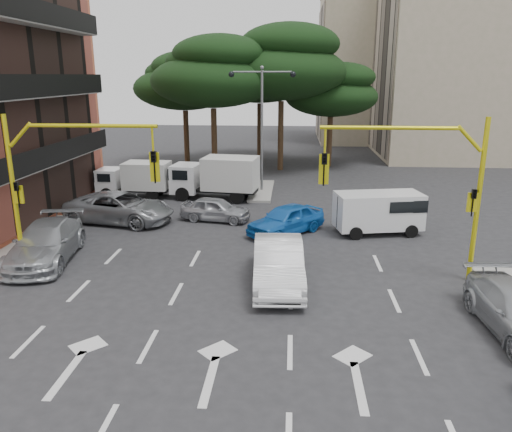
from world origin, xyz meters
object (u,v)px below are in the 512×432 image
at_px(car_white_hatch, 278,263).
at_px(car_silver_wagon, 46,243).
at_px(car_silver_cross_a, 120,208).
at_px(box_truck_b, 215,178).
at_px(signal_mast_right, 429,177).
at_px(car_silver_cross_b, 216,209).
at_px(car_blue_compact, 286,219).
at_px(van_white, 378,213).
at_px(street_lamp_center, 262,107).
at_px(box_truck_a, 135,180).
at_px(signal_mast_left, 57,172).

xyz_separation_m(car_white_hatch, car_silver_wagon, (-9.53, 1.71, -0.04)).
relative_size(car_silver_cross_a, box_truck_b, 1.05).
relative_size(signal_mast_right, car_silver_cross_b, 1.65).
relative_size(car_white_hatch, car_blue_compact, 1.20).
bearing_deg(car_blue_compact, signal_mast_right, -1.80).
bearing_deg(van_white, box_truck_b, -136.61).
distance_m(street_lamp_center, box_truck_a, 9.14).
xyz_separation_m(van_white, box_truck_b, (-8.81, 6.30, 0.30)).
bearing_deg(box_truck_a, signal_mast_right, -127.48).
relative_size(car_silver_wagon, box_truck_b, 1.01).
distance_m(car_silver_cross_a, box_truck_a, 5.59).
height_order(van_white, box_truck_a, box_truck_a).
xyz_separation_m(street_lamp_center, car_blue_compact, (1.72, -8.83, -4.72)).
height_order(car_silver_cross_b, box_truck_a, box_truck_a).
height_order(car_silver_cross_b, van_white, van_white).
bearing_deg(box_truck_a, box_truck_b, -89.36).
height_order(car_white_hatch, box_truck_b, box_truck_b).
bearing_deg(car_silver_cross_a, box_truck_a, 21.15).
relative_size(car_white_hatch, box_truck_a, 1.11).
xyz_separation_m(car_silver_cross_a, box_truck_b, (4.18, 5.38, 0.53)).
bearing_deg(signal_mast_right, car_white_hatch, -170.33).
relative_size(street_lamp_center, car_blue_compact, 1.87).
bearing_deg(box_truck_a, van_white, -112.79).
height_order(signal_mast_left, box_truck_b, signal_mast_left).
distance_m(signal_mast_left, car_silver_cross_b, 9.22).
bearing_deg(street_lamp_center, car_white_hatch, -84.14).
xyz_separation_m(car_blue_compact, car_silver_cross_b, (-3.70, 1.96, -0.09)).
xyz_separation_m(street_lamp_center, car_silver_wagon, (-8.00, -13.20, -4.65)).
distance_m(signal_mast_left, car_silver_wagon, 3.42).
distance_m(car_silver_cross_a, van_white, 13.03).
xyz_separation_m(signal_mast_left, van_white, (12.92, 5.60, -2.88)).
relative_size(signal_mast_right, car_white_hatch, 1.20).
bearing_deg(box_truck_b, van_white, -118.07).
distance_m(street_lamp_center, car_silver_cross_b, 8.61).
relative_size(car_blue_compact, car_silver_cross_a, 0.74).
bearing_deg(car_silver_wagon, car_silver_cross_a, 70.39).
bearing_deg(car_white_hatch, signal_mast_left, 170.68).
relative_size(car_silver_wagon, box_truck_a, 1.20).
bearing_deg(signal_mast_right, van_white, 97.05).
distance_m(signal_mast_right, car_silver_wagon, 15.15).
height_order(car_white_hatch, car_silver_cross_b, car_white_hatch).
relative_size(signal_mast_left, box_truck_a, 1.33).
distance_m(car_blue_compact, car_silver_wagon, 10.66).
relative_size(signal_mast_right, box_truck_a, 1.33).
relative_size(signal_mast_right, street_lamp_center, 0.77).
bearing_deg(street_lamp_center, car_silver_cross_b, -106.11).
height_order(street_lamp_center, car_blue_compact, street_lamp_center).
height_order(car_silver_wagon, box_truck_a, box_truck_a).
distance_m(street_lamp_center, car_white_hatch, 15.68).
relative_size(car_silver_cross_a, box_truck_a, 1.25).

